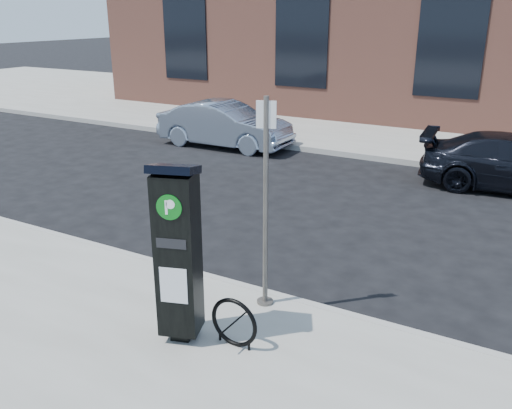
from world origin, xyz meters
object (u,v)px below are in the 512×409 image
Objects in this scene: sign_pole at (266,207)px; bike_rack at (234,323)px; car_silver at (225,125)px; parking_kiosk at (178,252)px.

sign_pole reaches higher than bike_rack.
car_silver is at bearing 124.42° from bike_rack.
parking_kiosk is 3.54× the size of bike_rack.
bike_rack is 10.44m from car_silver.
bike_rack is at bearing -148.18° from car_silver.
car_silver reaches higher than bike_rack.
bike_rack is at bearing -100.66° from sign_pole.
sign_pole is 9.54m from car_silver.
parking_kiosk is 0.79× the size of sign_pole.
sign_pole is 0.68× the size of car_silver.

